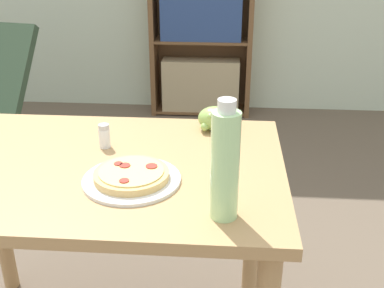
# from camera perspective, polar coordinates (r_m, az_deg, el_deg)

# --- Properties ---
(dining_table) EXTENTS (1.12, 0.74, 0.76)m
(dining_table) POSITION_cam_1_polar(r_m,az_deg,el_deg) (1.50, -11.19, -6.29)
(dining_table) COLOR tan
(dining_table) RESTS_ON ground_plane
(pizza_on_plate) EXTENTS (0.27, 0.27, 0.04)m
(pizza_on_plate) POSITION_cam_1_polar(r_m,az_deg,el_deg) (1.32, -7.18, -3.86)
(pizza_on_plate) COLOR white
(pizza_on_plate) RESTS_ON dining_table
(grape_bunch) EXTENTS (0.12, 0.09, 0.08)m
(grape_bunch) POSITION_cam_1_polar(r_m,az_deg,el_deg) (1.63, 2.73, 3.04)
(grape_bunch) COLOR #93BC5B
(grape_bunch) RESTS_ON dining_table
(drink_bottle) EXTENTS (0.07, 0.07, 0.30)m
(drink_bottle) POSITION_cam_1_polar(r_m,az_deg,el_deg) (1.11, 3.93, -2.40)
(drink_bottle) COLOR #B7EAA3
(drink_bottle) RESTS_ON dining_table
(salt_shaker) EXTENTS (0.04, 0.04, 0.08)m
(salt_shaker) POSITION_cam_1_polar(r_m,az_deg,el_deg) (1.52, -10.34, 0.93)
(salt_shaker) COLOR white
(salt_shaker) RESTS_ON dining_table
(bookshelf) EXTENTS (0.77, 0.25, 1.72)m
(bookshelf) POSITION_cam_1_polar(r_m,az_deg,el_deg) (3.71, 1.13, 15.71)
(bookshelf) COLOR brown
(bookshelf) RESTS_ON ground_plane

